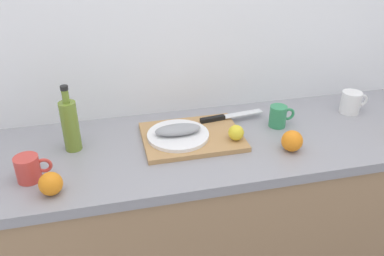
# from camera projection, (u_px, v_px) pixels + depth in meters

# --- Properties ---
(back_wall) EXTENTS (3.20, 0.05, 2.50)m
(back_wall) POSITION_uv_depth(u_px,v_px,m) (195.00, 33.00, 1.72)
(back_wall) COLOR white
(back_wall) RESTS_ON ground_plane
(kitchen_counter) EXTENTS (2.00, 0.60, 0.90)m
(kitchen_counter) POSITION_uv_depth(u_px,v_px,m) (211.00, 225.00, 1.83)
(kitchen_counter) COLOR #9E7A56
(kitchen_counter) RESTS_ON ground_plane
(cutting_board) EXTENTS (0.40, 0.30, 0.02)m
(cutting_board) POSITION_uv_depth(u_px,v_px,m) (192.00, 137.00, 1.62)
(cutting_board) COLOR tan
(cutting_board) RESTS_ON kitchen_counter
(white_plate) EXTENTS (0.25, 0.25, 0.01)m
(white_plate) POSITION_uv_depth(u_px,v_px,m) (178.00, 135.00, 1.60)
(white_plate) COLOR white
(white_plate) RESTS_ON cutting_board
(fish_fillet) EXTENTS (0.19, 0.08, 0.04)m
(fish_fillet) POSITION_uv_depth(u_px,v_px,m) (178.00, 130.00, 1.58)
(fish_fillet) COLOR gray
(fish_fillet) RESTS_ON white_plate
(chef_knife) EXTENTS (0.29, 0.06, 0.02)m
(chef_knife) POSITION_uv_depth(u_px,v_px,m) (224.00, 117.00, 1.73)
(chef_knife) COLOR silver
(chef_knife) RESTS_ON cutting_board
(lemon_0) EXTENTS (0.06, 0.06, 0.06)m
(lemon_0) POSITION_uv_depth(u_px,v_px,m) (236.00, 133.00, 1.57)
(lemon_0) COLOR yellow
(lemon_0) RESTS_ON cutting_board
(olive_oil_bottle) EXTENTS (0.06, 0.06, 0.26)m
(olive_oil_bottle) POSITION_uv_depth(u_px,v_px,m) (70.00, 125.00, 1.51)
(olive_oil_bottle) COLOR olive
(olive_oil_bottle) RESTS_ON kitchen_counter
(coffee_mug_0) EXTENTS (0.11, 0.07, 0.09)m
(coffee_mug_0) POSITION_uv_depth(u_px,v_px,m) (279.00, 116.00, 1.70)
(coffee_mug_0) COLOR #338C59
(coffee_mug_0) RESTS_ON kitchen_counter
(coffee_mug_1) EXTENTS (0.12, 0.08, 0.09)m
(coffee_mug_1) POSITION_uv_depth(u_px,v_px,m) (29.00, 168.00, 1.36)
(coffee_mug_1) COLOR #CC3F38
(coffee_mug_1) RESTS_ON kitchen_counter
(coffee_mug_2) EXTENTS (0.13, 0.09, 0.10)m
(coffee_mug_2) POSITION_uv_depth(u_px,v_px,m) (351.00, 102.00, 1.81)
(coffee_mug_2) COLOR white
(coffee_mug_2) RESTS_ON kitchen_counter
(orange_1) EXTENTS (0.08, 0.08, 0.08)m
(orange_1) POSITION_uv_depth(u_px,v_px,m) (292.00, 141.00, 1.53)
(orange_1) COLOR orange
(orange_1) RESTS_ON kitchen_counter
(orange_2) EXTENTS (0.08, 0.08, 0.08)m
(orange_2) POSITION_uv_depth(u_px,v_px,m) (51.00, 184.00, 1.30)
(orange_2) COLOR orange
(orange_2) RESTS_ON kitchen_counter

